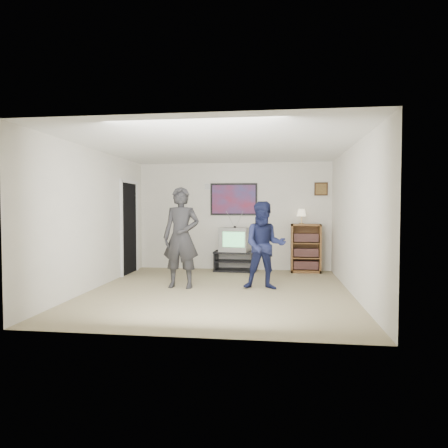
% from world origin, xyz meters
% --- Properties ---
extents(room_shell, '(4.51, 5.00, 2.51)m').
position_xyz_m(room_shell, '(0.00, 0.35, 1.25)').
color(room_shell, '#827252').
rests_on(room_shell, ground).
extents(media_stand, '(0.93, 0.54, 0.46)m').
position_xyz_m(media_stand, '(0.04, 2.23, 0.23)').
color(media_stand, black).
rests_on(media_stand, room_shell).
extents(crt_television, '(0.71, 0.62, 0.54)m').
position_xyz_m(crt_television, '(0.05, 2.23, 0.73)').
color(crt_television, gray).
rests_on(crt_television, media_stand).
extents(bookshelf, '(0.66, 0.38, 1.09)m').
position_xyz_m(bookshelf, '(1.65, 2.28, 0.54)').
color(bookshelf, '#57291A').
rests_on(bookshelf, room_shell).
extents(table_lamp, '(0.21, 0.21, 0.34)m').
position_xyz_m(table_lamp, '(1.56, 2.33, 1.26)').
color(table_lamp, '#F7E7BB').
rests_on(table_lamp, bookshelf).
extents(person_tall, '(0.69, 0.47, 1.83)m').
position_xyz_m(person_tall, '(-0.73, 0.23, 0.92)').
color(person_tall, '#242426').
rests_on(person_tall, room_shell).
extents(person_short, '(0.78, 0.62, 1.57)m').
position_xyz_m(person_short, '(0.78, 0.29, 0.78)').
color(person_short, '#171D41').
rests_on(person_short, room_shell).
extents(controller_left, '(0.09, 0.13, 0.04)m').
position_xyz_m(controller_left, '(-0.76, 0.39, 1.16)').
color(controller_left, white).
rests_on(controller_left, person_tall).
extents(controller_right, '(0.06, 0.13, 0.04)m').
position_xyz_m(controller_right, '(0.80, 0.56, 1.01)').
color(controller_right, white).
rests_on(controller_right, person_short).
extents(poster, '(1.10, 0.03, 0.75)m').
position_xyz_m(poster, '(0.00, 2.48, 1.65)').
color(poster, black).
rests_on(poster, room_shell).
extents(air_vent, '(0.28, 0.02, 0.14)m').
position_xyz_m(air_vent, '(-0.55, 2.48, 1.95)').
color(air_vent, white).
rests_on(air_vent, room_shell).
extents(small_picture, '(0.30, 0.03, 0.30)m').
position_xyz_m(small_picture, '(2.00, 2.48, 1.88)').
color(small_picture, '#331E10').
rests_on(small_picture, room_shell).
extents(doorway, '(0.03, 0.85, 2.00)m').
position_xyz_m(doorway, '(-2.23, 1.60, 1.00)').
color(doorway, black).
rests_on(doorway, room_shell).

